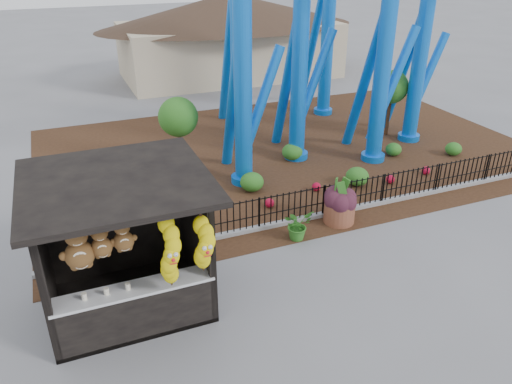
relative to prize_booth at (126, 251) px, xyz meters
name	(u,v)px	position (x,y,z in m)	size (l,w,h in m)	color
ground	(278,302)	(2.98, -0.91, -1.53)	(120.00, 120.00, 0.00)	slate
mulch_bed	(287,150)	(6.98, 7.09, -1.52)	(18.00, 12.00, 0.02)	#331E11
curb	(359,207)	(6.98, 2.09, -1.47)	(18.00, 0.18, 0.12)	gray
prize_booth	(126,251)	(0.00, 0.00, 0.00)	(3.50, 3.40, 3.12)	black
picket_fence	(386,189)	(7.88, 2.09, -1.03)	(12.20, 0.06, 1.00)	black
terracotta_planter	(339,212)	(6.03, 1.65, -1.23)	(0.87, 0.87, 0.60)	brown
planter_foliage	(341,193)	(6.03, 1.65, -0.61)	(0.70, 0.70, 0.64)	#371622
potted_plant	(298,225)	(4.55, 1.31, -1.11)	(0.76, 0.66, 0.84)	#184F17
landscaping	(335,165)	(7.61, 4.62, -1.24)	(8.67, 3.54, 0.60)	#27601C
pavilion	(229,22)	(8.98, 19.09, 1.54)	(15.00, 15.00, 4.80)	#BFAD8C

